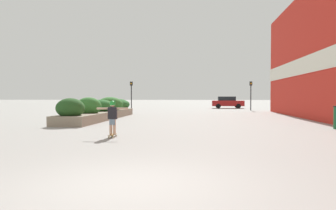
{
  "coord_description": "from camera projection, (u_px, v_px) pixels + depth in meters",
  "views": [
    {
      "loc": [
        1.31,
        -5.46,
        1.54
      ],
      "look_at": [
        -1.14,
        18.38,
        0.92
      ],
      "focal_mm": 35.0,
      "sensor_mm": 36.0,
      "label": 1
    }
  ],
  "objects": [
    {
      "name": "ground_plane",
      "position": [
        125.0,
        186.0,
        5.6
      ],
      "size": [
        300.0,
        300.0,
        0.0
      ],
      "primitive_type": "plane",
      "color": "gray"
    },
    {
      "name": "planter_box",
      "position": [
        102.0,
        110.0,
        22.81
      ],
      "size": [
        2.08,
        12.01,
        1.5
      ],
      "color": "gray",
      "rests_on": "ground_plane"
    },
    {
      "name": "skateboard",
      "position": [
        113.0,
        135.0,
        12.39
      ],
      "size": [
        0.23,
        0.8,
        0.1
      ],
      "rotation": [
        0.0,
        0.0,
        0.04
      ],
      "color": "olive",
      "rests_on": "ground_plane"
    },
    {
      "name": "skateboarder",
      "position": [
        113.0,
        114.0,
        12.37
      ],
      "size": [
        1.2,
        0.22,
        1.28
      ],
      "rotation": [
        0.0,
        0.0,
        0.04
      ],
      "color": "tan",
      "rests_on": "skateboard"
    },
    {
      "name": "car_leftmost",
      "position": [
        228.0,
        102.0,
        43.2
      ],
      "size": [
        4.14,
        1.85,
        1.56
      ],
      "rotation": [
        0.0,
        0.0,
        -1.57
      ],
      "color": "maroon",
      "rests_on": "ground_plane"
    },
    {
      "name": "car_center_left",
      "position": [
        319.0,
        103.0,
        41.23
      ],
      "size": [
        4.24,
        1.88,
        1.4
      ],
      "rotation": [
        0.0,
        0.0,
        -1.57
      ],
      "color": "slate",
      "rests_on": "ground_plane"
    },
    {
      "name": "traffic_light_left",
      "position": [
        131.0,
        91.0,
        37.18
      ],
      "size": [
        0.28,
        0.3,
        3.25
      ],
      "color": "black",
      "rests_on": "ground_plane"
    },
    {
      "name": "traffic_light_right",
      "position": [
        251.0,
        91.0,
        36.45
      ],
      "size": [
        0.28,
        0.3,
        3.23
      ],
      "color": "black",
      "rests_on": "ground_plane"
    }
  ]
}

